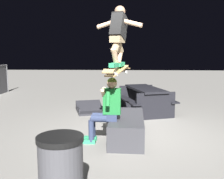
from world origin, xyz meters
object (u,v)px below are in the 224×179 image
object	(u,v)px
picnic_table_back	(145,96)
skateboard	(117,71)
trash_bin	(61,172)
ledge_box_main	(127,127)
skater_airborne	(118,33)
person_sitting_on_ledge	(107,107)
kicker_ramp	(90,110)

from	to	relation	value
picnic_table_back	skateboard	bearing A→B (deg)	164.91
trash_bin	skateboard	bearing A→B (deg)	-15.50
ledge_box_main	skater_airborne	distance (m)	1.94
ledge_box_main	skater_airborne	bearing A→B (deg)	154.72
skater_airborne	picnic_table_back	distance (m)	3.23
skateboard	person_sitting_on_ledge	bearing A→B (deg)	55.31
skateboard	trash_bin	size ratio (longest dim) A/B	1.19
trash_bin	ledge_box_main	bearing A→B (deg)	-17.09
person_sitting_on_ledge	skateboard	world-z (taller)	skateboard
person_sitting_on_ledge	skateboard	size ratio (longest dim) A/B	1.27
skater_airborne	kicker_ramp	distance (m)	3.56
person_sitting_on_ledge	kicker_ramp	world-z (taller)	person_sitting_on_ledge
ledge_box_main	picnic_table_back	size ratio (longest dim) A/B	0.85
person_sitting_on_ledge	skateboard	bearing A→B (deg)	-124.69
skater_airborne	picnic_table_back	world-z (taller)	skater_airborne
skateboard	skater_airborne	distance (m)	0.69
person_sitting_on_ledge	skater_airborne	bearing A→B (deg)	-111.86
ledge_box_main	person_sitting_on_ledge	size ratio (longest dim) A/B	1.33
skateboard	kicker_ramp	bearing A→B (deg)	17.80
picnic_table_back	trash_bin	xyz separation A→B (m)	(-4.83, 1.32, -0.06)
person_sitting_on_ledge	trash_bin	xyz separation A→B (m)	(-2.23, 0.37, -0.29)
skateboard	trash_bin	bearing A→B (deg)	164.50
person_sitting_on_ledge	picnic_table_back	bearing A→B (deg)	-20.05
person_sitting_on_ledge	skateboard	xyz separation A→B (m)	(-0.14, -0.21, 0.72)
kicker_ramp	trash_bin	bearing A→B (deg)	-176.23
kicker_ramp	picnic_table_back	world-z (taller)	picnic_table_back
ledge_box_main	picnic_table_back	xyz separation A→B (m)	(2.32, -0.55, 0.26)
skateboard	skater_airborne	size ratio (longest dim) A/B	0.92
skateboard	kicker_ramp	distance (m)	3.25
ledge_box_main	trash_bin	xyz separation A→B (m)	(-2.51, 0.77, 0.20)
skater_airborne	trash_bin	distance (m)	2.79
trash_bin	person_sitting_on_ledge	bearing A→B (deg)	-9.38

